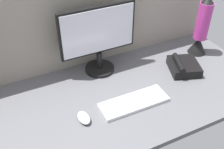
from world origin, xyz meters
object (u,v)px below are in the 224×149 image
at_px(desk_phone, 183,66).
at_px(monitor, 98,37).
at_px(keyboard, 134,102).
at_px(mouse, 84,118).
at_px(lava_lamp, 201,30).

bearing_deg(desk_phone, monitor, 152.70).
relative_size(keyboard, mouse, 3.85).
distance_m(monitor, lava_lamp, 0.69).
bearing_deg(monitor, mouse, -123.84).
xyz_separation_m(monitor, mouse, (-0.24, -0.36, -0.22)).
relative_size(mouse, lava_lamp, 0.24).
height_order(monitor, mouse, monitor).
relative_size(keyboard, lava_lamp, 0.93).
height_order(monitor, desk_phone, monitor).
bearing_deg(desk_phone, mouse, -170.18).
bearing_deg(desk_phone, lava_lamp, 31.07).
bearing_deg(mouse, monitor, 52.87).
bearing_deg(lava_lamp, mouse, -164.73).
bearing_deg(lava_lamp, monitor, 170.78).
bearing_deg(keyboard, desk_phone, 17.34).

